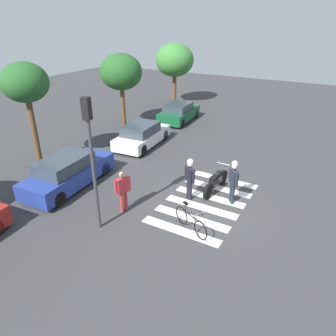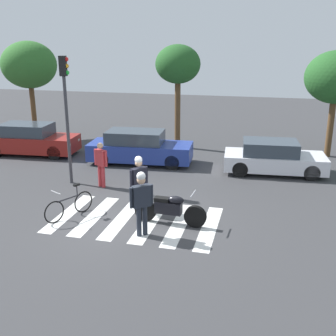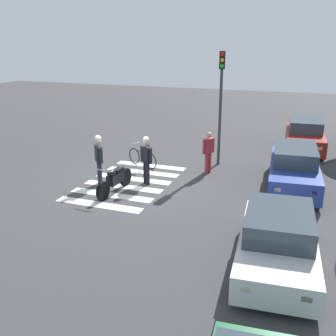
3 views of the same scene
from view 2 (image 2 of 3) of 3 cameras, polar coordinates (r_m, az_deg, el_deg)
The scene contains 14 objects.
ground_plane at distance 12.61m, azimuth -4.46°, elevation -7.23°, with size 60.00×60.00×0.00m, color #38383A.
police_motorcycle at distance 12.15m, azimuth 0.25°, elevation -5.77°, with size 2.21×0.62×1.05m.
leaning_bicycle at distance 12.97m, azimuth -13.59°, elevation -5.13°, with size 0.83×1.61×1.01m.
officer_on_foot at distance 12.88m, azimuth -4.08°, elevation -1.60°, with size 0.45×0.57×1.83m.
officer_by_motorcycle at distance 11.23m, azimuth -3.72°, elevation -4.31°, with size 0.55×0.49×1.87m.
pedestrian_bystander at distance 15.24m, azimuth -9.35°, elevation 0.84°, with size 0.62×0.39×1.69m.
crosswalk_stripes at distance 12.61m, azimuth -4.46°, elevation -7.22°, with size 4.95×3.06×0.01m.
car_maroon_wagon at distance 20.67m, azimuth -18.66°, elevation 3.75°, with size 4.47×2.03×1.48m.
car_blue_hatchback at distance 18.18m, azimuth -4.04°, elevation 2.83°, with size 4.66×2.04×1.46m.
car_white_van at distance 17.32m, azimuth 14.46°, elevation 1.39°, with size 4.18×2.07×1.34m.
traffic_light_pole at distance 15.45m, azimuth -14.05°, elevation 9.04°, with size 0.35×0.29×4.73m.
street_tree_near at distance 23.59m, azimuth -18.82°, elevation 13.42°, with size 2.90×2.90×5.24m.
street_tree_mid at distance 20.44m, azimuth 1.39°, elevation 14.10°, with size 2.20×2.20×5.09m.
street_tree_far at distance 20.16m, azimuth 22.42°, elevation 11.56°, with size 2.77×2.77×4.85m.
Camera 2 is at (3.71, -10.86, 5.23)m, focal length 43.68 mm.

